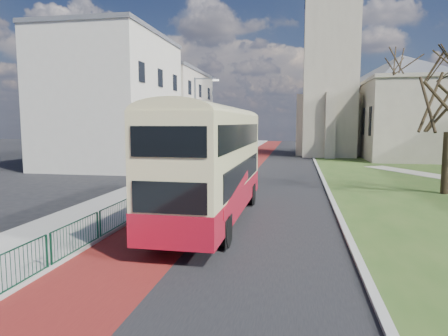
# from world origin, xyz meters

# --- Properties ---
(ground) EXTENTS (160.00, 160.00, 0.00)m
(ground) POSITION_xyz_m (0.00, 0.00, 0.00)
(ground) COLOR black
(ground) RESTS_ON ground
(road_carriageway) EXTENTS (9.00, 120.00, 0.01)m
(road_carriageway) POSITION_xyz_m (1.50, 20.00, 0.01)
(road_carriageway) COLOR black
(road_carriageway) RESTS_ON ground
(bus_lane) EXTENTS (3.40, 120.00, 0.01)m
(bus_lane) POSITION_xyz_m (-1.20, 20.00, 0.01)
(bus_lane) COLOR #591414
(bus_lane) RESTS_ON ground
(pavement_west) EXTENTS (4.00, 120.00, 0.12)m
(pavement_west) POSITION_xyz_m (-5.00, 20.00, 0.06)
(pavement_west) COLOR gray
(pavement_west) RESTS_ON ground
(kerb_west) EXTENTS (0.25, 120.00, 0.13)m
(kerb_west) POSITION_xyz_m (-3.00, 20.00, 0.07)
(kerb_west) COLOR #999993
(kerb_west) RESTS_ON ground
(kerb_east) EXTENTS (0.25, 80.00, 0.13)m
(kerb_east) POSITION_xyz_m (6.10, 22.00, 0.07)
(kerb_east) COLOR #999993
(kerb_east) RESTS_ON ground
(pedestrian_railing) EXTENTS (0.07, 24.00, 1.12)m
(pedestrian_railing) POSITION_xyz_m (-2.95, 4.00, 0.55)
(pedestrian_railing) COLOR #0D3A25
(pedestrian_railing) RESTS_ON ground
(gothic_church) EXTENTS (16.38, 18.00, 40.00)m
(gothic_church) POSITION_xyz_m (12.56, 38.00, 13.13)
(gothic_church) COLOR gray
(gothic_church) RESTS_ON ground
(street_block_near) EXTENTS (10.30, 14.30, 13.00)m
(street_block_near) POSITION_xyz_m (-14.00, 22.00, 6.51)
(street_block_near) COLOR beige
(street_block_near) RESTS_ON ground
(street_block_far) EXTENTS (10.30, 16.30, 11.50)m
(street_block_far) POSITION_xyz_m (-14.00, 38.00, 5.76)
(street_block_far) COLOR beige
(street_block_far) RESTS_ON ground
(streetlamp) EXTENTS (2.13, 0.18, 8.00)m
(streetlamp) POSITION_xyz_m (-4.35, 18.00, 4.59)
(streetlamp) COLOR gray
(streetlamp) RESTS_ON pavement_west
(bus) EXTENTS (2.86, 11.69, 4.87)m
(bus) POSITION_xyz_m (0.55, 1.52, 2.78)
(bus) COLOR maroon
(bus) RESTS_ON ground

